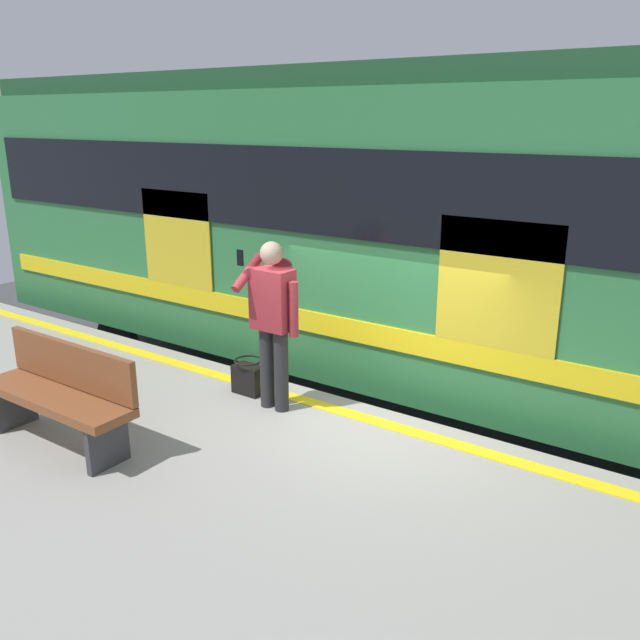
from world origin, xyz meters
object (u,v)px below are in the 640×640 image
(passenger, at_px, (274,312))
(handbag, at_px, (249,378))
(bench, at_px, (61,391))
(train_carriage, at_px, (384,217))

(passenger, height_order, handbag, passenger)
(passenger, relative_size, bench, 1.01)
(handbag, bearing_deg, passenger, 164.25)
(train_carriage, bearing_deg, handbag, 85.36)
(passenger, height_order, bench, passenger)
(handbag, height_order, bench, bench)
(train_carriage, height_order, handbag, train_carriage)
(bench, bearing_deg, handbag, -108.96)
(passenger, distance_m, handbag, 0.95)
(passenger, xyz_separation_m, bench, (1.07, 1.64, -0.50))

